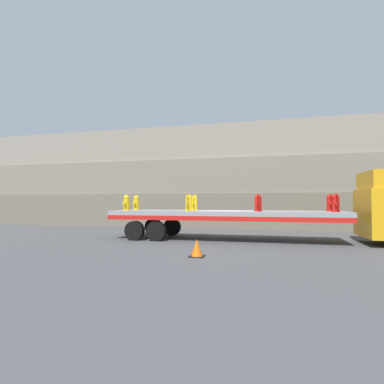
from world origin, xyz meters
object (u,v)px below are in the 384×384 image
(fire_hydrant_red_far_2, at_px, (259,203))
(fire_hydrant_red_far_3, at_px, (330,203))
(fire_hydrant_red_near_3, at_px, (336,203))
(fire_hydrant_yellow_far_0, at_px, (136,203))
(fire_hydrant_yellow_near_1, at_px, (189,203))
(fire_hydrant_yellow_near_0, at_px, (126,203))
(fire_hydrant_red_near_2, at_px, (258,203))
(traffic_cone, at_px, (197,248))
(fire_hydrant_yellow_far_1, at_px, (194,203))
(flatbed_trailer, at_px, (214,215))

(fire_hydrant_red_far_2, height_order, fire_hydrant_red_far_3, same)
(fire_hydrant_red_near_3, bearing_deg, fire_hydrant_yellow_far_0, 173.16)
(fire_hydrant_yellow_near_1, xyz_separation_m, fire_hydrant_red_near_3, (6.25, 0.00, 0.00))
(fire_hydrant_yellow_near_0, height_order, fire_hydrant_red_near_2, same)
(fire_hydrant_yellow_near_0, bearing_deg, fire_hydrant_red_far_2, 10.19)
(fire_hydrant_yellow_near_1, distance_m, traffic_cone, 4.39)
(fire_hydrant_yellow_far_0, relative_size, fire_hydrant_yellow_far_1, 1.00)
(fire_hydrant_yellow_far_0, distance_m, fire_hydrant_red_far_3, 9.38)
(fire_hydrant_yellow_near_0, bearing_deg, flatbed_trailer, 7.62)
(fire_hydrant_yellow_far_0, bearing_deg, fire_hydrant_red_near_3, -6.84)
(flatbed_trailer, bearing_deg, fire_hydrant_red_near_2, -15.34)
(fire_hydrant_red_near_2, distance_m, fire_hydrant_red_far_3, 3.32)
(fire_hydrant_yellow_near_0, bearing_deg, traffic_cone, -41.65)
(flatbed_trailer, relative_size, traffic_cone, 18.67)
(fire_hydrant_yellow_far_1, distance_m, traffic_cone, 5.42)
(flatbed_trailer, height_order, fire_hydrant_red_far_2, fire_hydrant_red_far_2)
(fire_hydrant_yellow_near_0, bearing_deg, fire_hydrant_red_near_3, 0.00)
(fire_hydrant_yellow_far_0, bearing_deg, fire_hydrant_red_far_3, 0.00)
(fire_hydrant_yellow_near_0, xyz_separation_m, fire_hydrant_red_far_2, (6.25, 1.12, 0.00))
(fire_hydrant_red_near_3, height_order, traffic_cone, fire_hydrant_red_near_3)
(flatbed_trailer, bearing_deg, fire_hydrant_red_far_2, 15.34)
(fire_hydrant_yellow_far_0, distance_m, fire_hydrant_red_near_2, 6.35)
(fire_hydrant_yellow_far_0, height_order, traffic_cone, fire_hydrant_yellow_far_0)
(fire_hydrant_yellow_far_0, xyz_separation_m, fire_hydrant_red_near_2, (6.25, -1.12, 0.00))
(fire_hydrant_yellow_far_0, relative_size, fire_hydrant_red_far_3, 1.00)
(fire_hydrant_yellow_near_0, xyz_separation_m, fire_hydrant_red_far_3, (9.38, 1.12, 0.00))
(fire_hydrant_red_near_3, relative_size, fire_hydrant_red_far_3, 1.00)
(flatbed_trailer, relative_size, fire_hydrant_red_near_2, 14.07)
(flatbed_trailer, bearing_deg, traffic_cone, -87.14)
(fire_hydrant_red_far_3, distance_m, traffic_cone, 7.23)
(fire_hydrant_yellow_far_0, height_order, fire_hydrant_yellow_near_1, same)
(flatbed_trailer, distance_m, fire_hydrant_red_near_3, 5.24)
(fire_hydrant_red_near_2, bearing_deg, fire_hydrant_red_far_3, 19.78)
(flatbed_trailer, distance_m, fire_hydrant_red_far_3, 5.24)
(fire_hydrant_yellow_near_1, distance_m, fire_hydrant_red_near_2, 3.13)
(fire_hydrant_yellow_far_1, distance_m, fire_hydrant_red_near_3, 6.35)
(fire_hydrant_yellow_far_1, bearing_deg, fire_hydrant_red_near_2, -19.78)
(fire_hydrant_red_near_3, xyz_separation_m, traffic_cone, (-4.95, -3.94, -1.43))
(fire_hydrant_red_near_2, relative_size, fire_hydrant_red_far_2, 1.00)
(fire_hydrant_red_far_2, bearing_deg, fire_hydrant_yellow_far_0, 180.00)
(fire_hydrant_red_near_3, bearing_deg, fire_hydrant_red_far_2, 160.22)
(fire_hydrant_red_near_3, bearing_deg, fire_hydrant_red_far_3, 90.00)
(fire_hydrant_yellow_far_1, relative_size, fire_hydrant_red_far_2, 1.00)
(fire_hydrant_yellow_near_1, height_order, fire_hydrant_red_far_3, same)
(fire_hydrant_yellow_far_0, xyz_separation_m, fire_hydrant_yellow_far_1, (3.13, 0.00, 0.00))
(fire_hydrant_red_near_2, distance_m, fire_hydrant_red_near_3, 3.13)
(fire_hydrant_yellow_near_0, relative_size, fire_hydrant_yellow_near_1, 1.00)
(fire_hydrant_yellow_near_1, xyz_separation_m, fire_hydrant_red_near_2, (3.13, 0.00, 0.00))
(fire_hydrant_red_near_2, xyz_separation_m, fire_hydrant_red_far_2, (0.00, 1.12, 0.00))
(fire_hydrant_yellow_near_0, relative_size, fire_hydrant_red_far_3, 1.00)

